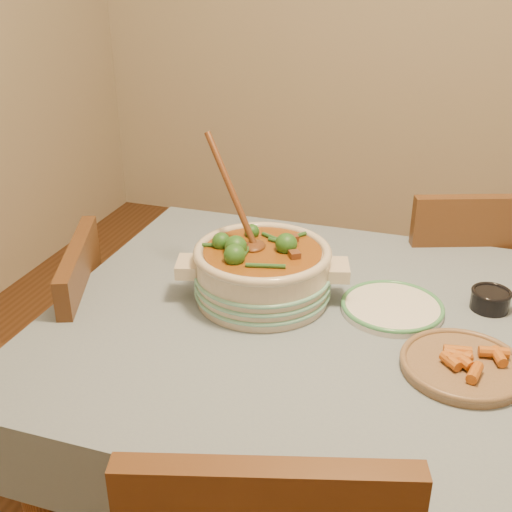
{
  "coord_description": "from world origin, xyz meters",
  "views": [
    {
      "loc": [
        0.04,
        -1.26,
        1.55
      ],
      "look_at": [
        -0.38,
        0.05,
        0.87
      ],
      "focal_mm": 45.0,
      "sensor_mm": 36.0,
      "label": 1
    }
  ],
  "objects": [
    {
      "name": "stew_casserole",
      "position": [
        -0.37,
        0.05,
        0.84
      ],
      "size": [
        0.42,
        0.4,
        0.39
      ],
      "rotation": [
        0.0,
        0.0,
        0.27
      ],
      "color": "beige",
      "rests_on": "dining_table"
    },
    {
      "name": "white_plate",
      "position": [
        -0.05,
        0.09,
        0.77
      ],
      "size": [
        0.26,
        0.26,
        0.02
      ],
      "rotation": [
        0.0,
        0.0,
        -0.09
      ],
      "color": "white",
      "rests_on": "dining_table"
    },
    {
      "name": "condiment_bowl",
      "position": [
        0.17,
        0.17,
        0.78
      ],
      "size": [
        0.11,
        0.11,
        0.05
      ],
      "rotation": [
        0.0,
        0.0,
        0.32
      ],
      "color": "black",
      "rests_on": "dining_table"
    },
    {
      "name": "dining_table",
      "position": [
        0.0,
        0.0,
        0.66
      ],
      "size": [
        1.68,
        1.08,
        0.76
      ],
      "color": "brown",
      "rests_on": "floor"
    },
    {
      "name": "chair_far",
      "position": [
        0.11,
        0.65,
        0.51
      ],
      "size": [
        0.54,
        0.54,
        0.9
      ],
      "rotation": [
        0.0,
        0.0,
        3.48
      ],
      "color": "brown",
      "rests_on": "floor"
    },
    {
      "name": "fried_plate",
      "position": [
        0.11,
        -0.1,
        0.77
      ],
      "size": [
        0.29,
        0.29,
        0.04
      ],
      "rotation": [
        0.0,
        0.0,
        0.17
      ],
      "color": "#8A694C",
      "rests_on": "dining_table"
    },
    {
      "name": "chair_left",
      "position": [
        -0.94,
        -0.05,
        0.49
      ],
      "size": [
        0.52,
        0.52,
        0.86
      ],
      "rotation": [
        0.0,
        0.0,
        -1.19
      ],
      "color": "brown",
      "rests_on": "floor"
    }
  ]
}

